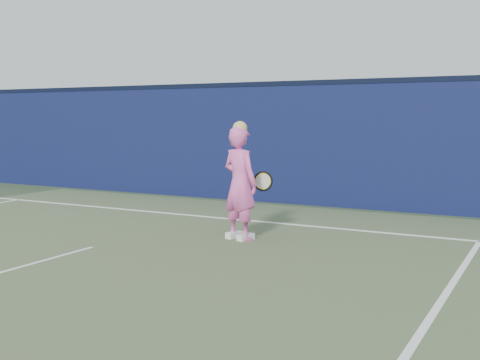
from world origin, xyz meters
The scene contains 6 objects.
ground centered at (0.00, 0.00, 0.00)m, with size 80.00×80.00×0.00m, color #2E3E26.
backstop_wall centered at (0.00, 6.50, 1.25)m, with size 24.00×0.40×2.50m, color #0C1838.
wall_cap centered at (0.00, 6.50, 2.55)m, with size 24.00×0.42×0.10m, color black.
player centered at (1.57, 2.51, 0.86)m, with size 0.72×0.58×1.78m.
racket centered at (1.71, 2.95, 0.85)m, with size 0.59×0.15×0.32m.
court_lines centered at (0.00, -0.33, 0.01)m, with size 11.00×12.04×0.01m.
Camera 1 is at (5.76, -5.39, 1.84)m, focal length 45.00 mm.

